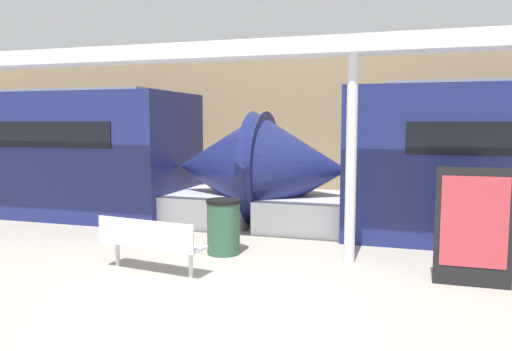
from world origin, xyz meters
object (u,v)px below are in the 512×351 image
(train_right, at_px, (1,153))
(bench_near, at_px, (149,240))
(poster_board, at_px, (474,227))
(trash_bin, at_px, (224,227))
(support_column_near, at_px, (351,160))

(train_right, distance_m, bench_near, 8.14)
(train_right, distance_m, poster_board, 12.22)
(train_right, bearing_deg, trash_bin, -20.05)
(bench_near, distance_m, support_column_near, 3.57)
(poster_board, xyz_separation_m, support_column_near, (-1.85, 0.77, 0.87))
(bench_near, xyz_separation_m, trash_bin, (0.72, 1.43, -0.02))
(poster_board, distance_m, support_column_near, 2.18)
(train_right, height_order, poster_board, train_right)
(bench_near, distance_m, poster_board, 4.89)
(train_right, xyz_separation_m, trash_bin, (7.62, -2.78, -1.02))
(train_right, bearing_deg, bench_near, -31.36)
(bench_near, xyz_separation_m, poster_board, (4.82, 0.79, 0.36))
(trash_bin, bearing_deg, train_right, 159.95)
(poster_board, bearing_deg, bench_near, -170.71)
(bench_near, bearing_deg, poster_board, 17.59)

